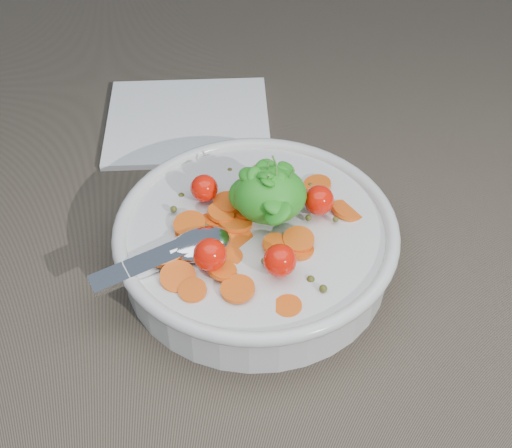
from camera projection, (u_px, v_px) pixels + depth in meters
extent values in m
plane|color=#695C4B|center=(223.00, 265.00, 0.64)|extent=(6.00, 6.00, 0.00)
cylinder|color=silver|center=(256.00, 247.00, 0.63)|extent=(0.23, 0.23, 0.05)
torus|color=silver|center=(256.00, 229.00, 0.61)|extent=(0.25, 0.25, 0.01)
cylinder|color=silver|center=(256.00, 262.00, 0.64)|extent=(0.12, 0.12, 0.01)
cylinder|color=brown|center=(256.00, 247.00, 0.63)|extent=(0.21, 0.21, 0.03)
cylinder|color=orange|center=(288.00, 307.00, 0.55)|extent=(0.03, 0.03, 0.01)
cylinder|color=orange|center=(235.00, 223.00, 0.62)|extent=(0.04, 0.04, 0.01)
cylinder|color=orange|center=(248.00, 210.00, 0.63)|extent=(0.04, 0.04, 0.01)
cylinder|color=orange|center=(198.00, 243.00, 0.60)|extent=(0.03, 0.03, 0.01)
cylinder|color=orange|center=(292.00, 239.00, 0.61)|extent=(0.04, 0.04, 0.02)
cylinder|color=orange|center=(189.00, 224.00, 0.61)|extent=(0.03, 0.03, 0.01)
cylinder|color=orange|center=(238.00, 289.00, 0.56)|extent=(0.04, 0.04, 0.01)
cylinder|color=orange|center=(192.00, 235.00, 0.61)|extent=(0.04, 0.04, 0.01)
cylinder|color=orange|center=(262.00, 193.00, 0.64)|extent=(0.03, 0.03, 0.01)
cylinder|color=orange|center=(348.00, 211.00, 0.63)|extent=(0.04, 0.04, 0.02)
cylinder|color=orange|center=(221.00, 213.00, 0.62)|extent=(0.03, 0.03, 0.01)
cylinder|color=orange|center=(230.00, 258.00, 0.59)|extent=(0.03, 0.03, 0.01)
cylinder|color=orange|center=(192.00, 290.00, 0.56)|extent=(0.03, 0.03, 0.01)
cylinder|color=orange|center=(237.00, 239.00, 0.60)|extent=(0.04, 0.04, 0.01)
cylinder|color=orange|center=(317.00, 184.00, 0.65)|extent=(0.04, 0.04, 0.01)
cylinder|color=orange|center=(178.00, 277.00, 0.57)|extent=(0.04, 0.04, 0.01)
cylinder|color=orange|center=(228.00, 202.00, 0.63)|extent=(0.04, 0.04, 0.00)
cylinder|color=orange|center=(299.00, 239.00, 0.60)|extent=(0.04, 0.04, 0.01)
cylinder|color=orange|center=(222.00, 270.00, 0.57)|extent=(0.03, 0.03, 0.01)
cylinder|color=orange|center=(298.00, 249.00, 0.60)|extent=(0.04, 0.04, 0.01)
cylinder|color=orange|center=(213.00, 223.00, 0.62)|extent=(0.04, 0.04, 0.01)
cylinder|color=orange|center=(278.00, 246.00, 0.59)|extent=(0.04, 0.04, 0.01)
sphere|color=#474A18|center=(243.00, 297.00, 0.56)|extent=(0.01, 0.01, 0.01)
sphere|color=#474A18|center=(265.00, 261.00, 0.58)|extent=(0.01, 0.01, 0.01)
sphere|color=#474A18|center=(219.00, 217.00, 0.62)|extent=(0.01, 0.01, 0.01)
sphere|color=#474A18|center=(335.00, 219.00, 0.61)|extent=(0.01, 0.01, 0.01)
sphere|color=#474A18|center=(197.00, 229.00, 0.62)|extent=(0.01, 0.01, 0.01)
sphere|color=#474A18|center=(206.00, 227.00, 0.61)|extent=(0.01, 0.01, 0.01)
sphere|color=#474A18|center=(277.00, 198.00, 0.63)|extent=(0.01, 0.01, 0.01)
sphere|color=#474A18|center=(290.00, 231.00, 0.60)|extent=(0.01, 0.01, 0.01)
sphere|color=#474A18|center=(311.00, 185.00, 0.65)|extent=(0.00, 0.00, 0.00)
sphere|color=#474A18|center=(230.00, 170.00, 0.67)|extent=(0.00, 0.00, 0.00)
sphere|color=#474A18|center=(311.00, 280.00, 0.57)|extent=(0.01, 0.01, 0.01)
sphere|color=#474A18|center=(174.00, 209.00, 0.62)|extent=(0.01, 0.01, 0.01)
sphere|color=#474A18|center=(181.00, 196.00, 0.65)|extent=(0.01, 0.01, 0.01)
sphere|color=#474A18|center=(323.00, 289.00, 0.56)|extent=(0.01, 0.01, 0.01)
sphere|color=#474A18|center=(212.00, 261.00, 0.58)|extent=(0.00, 0.00, 0.00)
sphere|color=#474A18|center=(261.00, 168.00, 0.67)|extent=(0.01, 0.01, 0.01)
sphere|color=#474A18|center=(308.00, 218.00, 0.62)|extent=(0.01, 0.01, 0.01)
sphere|color=red|center=(319.00, 200.00, 0.61)|extent=(0.03, 0.03, 0.03)
sphere|color=red|center=(261.00, 177.00, 0.64)|extent=(0.02, 0.02, 0.02)
sphere|color=red|center=(204.00, 188.00, 0.63)|extent=(0.02, 0.02, 0.02)
sphere|color=red|center=(210.00, 255.00, 0.57)|extent=(0.03, 0.03, 0.03)
sphere|color=red|center=(280.00, 260.00, 0.56)|extent=(0.03, 0.03, 0.03)
ellipsoid|color=green|center=(270.00, 195.00, 0.60)|extent=(0.06, 0.05, 0.05)
ellipsoid|color=green|center=(249.00, 195.00, 0.61)|extent=(0.04, 0.04, 0.03)
ellipsoid|color=green|center=(270.00, 179.00, 0.59)|extent=(0.02, 0.02, 0.02)
ellipsoid|color=green|center=(265.00, 176.00, 0.60)|extent=(0.02, 0.02, 0.02)
ellipsoid|color=green|center=(268.00, 182.00, 0.58)|extent=(0.02, 0.02, 0.02)
ellipsoid|color=green|center=(269.00, 192.00, 0.60)|extent=(0.02, 0.02, 0.02)
ellipsoid|color=green|center=(261.00, 188.00, 0.61)|extent=(0.02, 0.02, 0.02)
ellipsoid|color=green|center=(276.00, 207.00, 0.58)|extent=(0.03, 0.03, 0.02)
ellipsoid|color=green|center=(255.00, 176.00, 0.59)|extent=(0.02, 0.02, 0.02)
ellipsoid|color=green|center=(278.00, 214.00, 0.57)|extent=(0.03, 0.03, 0.02)
ellipsoid|color=green|center=(268.00, 184.00, 0.60)|extent=(0.02, 0.02, 0.01)
ellipsoid|color=green|center=(267.00, 186.00, 0.59)|extent=(0.03, 0.02, 0.02)
ellipsoid|color=green|center=(249.00, 175.00, 0.60)|extent=(0.03, 0.03, 0.01)
ellipsoid|color=green|center=(286.00, 168.00, 0.61)|extent=(0.02, 0.02, 0.01)
ellipsoid|color=green|center=(276.00, 203.00, 0.59)|extent=(0.03, 0.02, 0.01)
ellipsoid|color=green|center=(286.00, 176.00, 0.60)|extent=(0.02, 0.02, 0.01)
ellipsoid|color=green|center=(270.00, 182.00, 0.59)|extent=(0.03, 0.03, 0.02)
ellipsoid|color=green|center=(269.00, 189.00, 0.60)|extent=(0.03, 0.02, 0.02)
ellipsoid|color=green|center=(278.00, 173.00, 0.60)|extent=(0.02, 0.02, 0.01)
ellipsoid|color=green|center=(285.00, 190.00, 0.61)|extent=(0.02, 0.02, 0.02)
ellipsoid|color=green|center=(265.00, 168.00, 0.61)|extent=(0.03, 0.03, 0.01)
ellipsoid|color=green|center=(266.00, 176.00, 0.59)|extent=(0.02, 0.02, 0.02)
ellipsoid|color=green|center=(255.00, 195.00, 0.59)|extent=(0.03, 0.03, 0.02)
ellipsoid|color=green|center=(284.00, 185.00, 0.59)|extent=(0.02, 0.01, 0.01)
ellipsoid|color=green|center=(274.00, 181.00, 0.59)|extent=(0.02, 0.02, 0.02)
cylinder|color=#4C8C33|center=(281.00, 176.00, 0.60)|extent=(0.01, 0.01, 0.04)
cylinder|color=#4C8C33|center=(277.00, 190.00, 0.59)|extent=(0.00, 0.01, 0.04)
cylinder|color=#4C8C33|center=(285.00, 186.00, 0.59)|extent=(0.01, 0.01, 0.04)
cylinder|color=#4C8C33|center=(263.00, 188.00, 0.59)|extent=(0.01, 0.01, 0.04)
cylinder|color=#4C8C33|center=(262.00, 180.00, 0.60)|extent=(0.02, 0.01, 0.04)
ellipsoid|color=silver|center=(200.00, 244.00, 0.59)|extent=(0.06, 0.05, 0.02)
cube|color=silver|center=(152.00, 262.00, 0.58)|extent=(0.11, 0.05, 0.02)
cylinder|color=silver|center=(181.00, 250.00, 0.59)|extent=(0.02, 0.01, 0.01)
cube|color=white|center=(188.00, 121.00, 0.79)|extent=(0.19, 0.17, 0.01)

